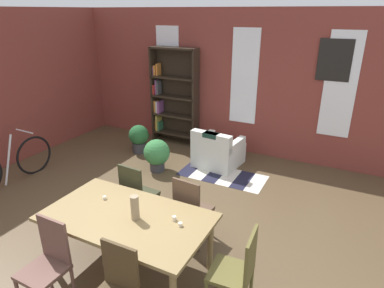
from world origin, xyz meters
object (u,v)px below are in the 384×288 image
vase_on_table (135,208)px  dining_chair_head_right (238,270)px  dining_chair_near_left (48,262)px  bookshelf_tall (172,97)px  dining_table (127,221)px  potted_plant_by_shelf (139,137)px  armchair_white (218,152)px  bicycle_second (9,164)px  dining_chair_far_right (191,209)px  dining_chair_far_left (137,193)px  potted_plant_corner (157,154)px

vase_on_table → dining_chair_head_right: vase_on_table is taller
dining_chair_near_left → bookshelf_tall: bearing=104.9°
dining_table → potted_plant_by_shelf: bearing=123.7°
armchair_white → potted_plant_by_shelf: size_ratio=1.46×
bicycle_second → dining_chair_far_right: bearing=-0.1°
vase_on_table → bookshelf_tall: size_ratio=0.13×
dining_table → dining_chair_far_left: 0.87m
bicycle_second → dining_chair_far_left: bearing=-0.2°
bookshelf_tall → potted_plant_corner: 1.70m
armchair_white → potted_plant_corner: (-0.92, -0.74, 0.07)m
dining_chair_near_left → potted_plant_by_shelf: dining_chair_near_left is taller
dining_chair_head_right → vase_on_table: bearing=-179.7°
dining_chair_head_right → armchair_white: (-1.50, 3.06, -0.23)m
dining_table → potted_plant_corner: (-1.12, 2.33, -0.31)m
vase_on_table → dining_chair_head_right: bearing=0.3°
dining_chair_far_left → dining_chair_near_left: bearing=-89.8°
armchair_white → potted_plant_corner: 1.18m
dining_chair_head_right → armchair_white: dining_chair_head_right is taller
dining_chair_near_left → dining_chair_head_right: 1.87m
dining_chair_near_left → dining_chair_far_left: (-0.01, 1.49, 0.00)m
dining_table → potted_plant_corner: 2.60m
dining_chair_far_right → potted_plant_by_shelf: size_ratio=1.59×
vase_on_table → dining_chair_far_left: vase_on_table is taller
dining_chair_far_left → dining_chair_head_right: same height
dining_chair_far_left → vase_on_table: bearing=-54.1°
dining_table → vase_on_table: 0.25m
dining_chair_far_left → dining_chair_head_right: bearing=-23.4°
armchair_white → dining_chair_far_left: bearing=-95.3°
dining_chair_far_left → potted_plant_corner: (-0.70, 1.58, -0.17)m
dining_chair_near_left → potted_plant_by_shelf: bearing=112.7°
dining_chair_head_right → dining_table: bearing=-179.8°
vase_on_table → bicycle_second: (-3.25, 0.75, -0.51)m
potted_plant_by_shelf → potted_plant_corner: 1.01m
vase_on_table → armchair_white: 3.14m
bookshelf_tall → potted_plant_corner: size_ratio=3.42×
dining_chair_far_left → armchair_white: bearing=84.7°
vase_on_table → potted_plant_corner: 2.69m
dining_chair_near_left → armchair_white: 3.83m
bicycle_second → potted_plant_by_shelf: bearing=61.3°
dining_chair_far_left → bookshelf_tall: 3.32m
dining_table → armchair_white: (-0.21, 3.07, -0.38)m
dining_chair_far_left → armchair_white: (0.22, 2.32, -0.23)m
dining_chair_near_left → dining_chair_head_right: size_ratio=1.00×
dining_chair_near_left → dining_chair_far_right: (0.82, 1.49, 0.00)m
dining_table → potted_plant_corner: bearing=115.7°
dining_chair_far_left → bookshelf_tall: (-1.20, 3.05, 0.54)m
dining_chair_far_left → armchair_white: dining_chair_far_left is taller
dining_chair_far_right → bicycle_second: dining_chair_far_right is taller
dining_chair_near_left → dining_chair_head_right: (1.71, 0.75, 0.00)m
dining_chair_far_right → bicycle_second: bearing=179.9°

